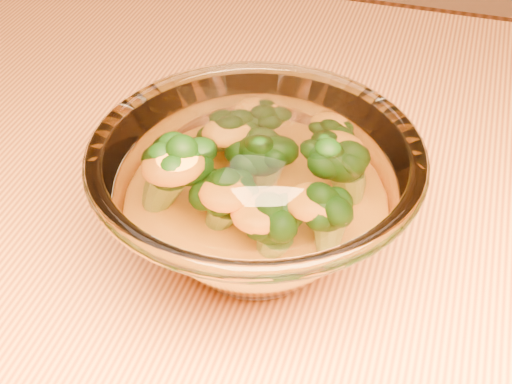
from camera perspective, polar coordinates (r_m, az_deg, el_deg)
table at (r=0.61m, az=8.20°, el=-11.19°), size 1.20×0.80×0.75m
glass_bowl at (r=0.49m, az=-0.00°, el=-0.43°), size 0.22×0.22×0.10m
cheese_sauce at (r=0.50m, az=-0.00°, el=-2.24°), size 0.13×0.13×0.04m
broccoli_heap at (r=0.48m, az=0.10°, el=1.26°), size 0.15×0.14×0.07m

